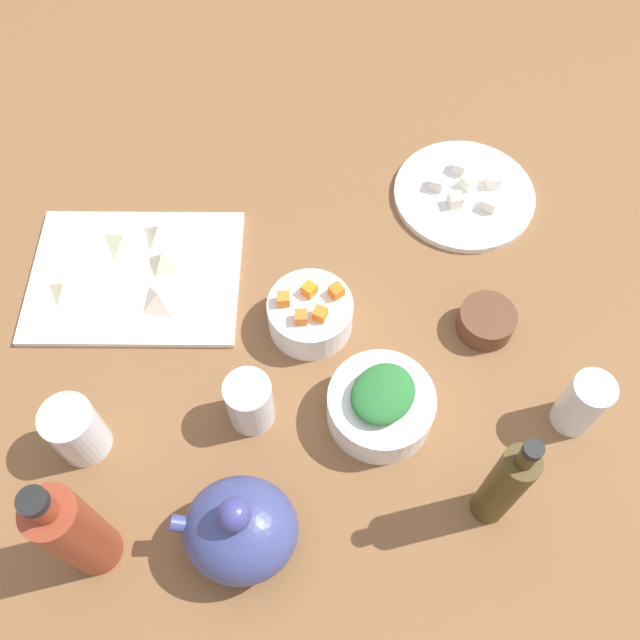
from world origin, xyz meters
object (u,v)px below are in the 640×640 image
(bowl_greens, at_px, (380,407))
(plate_tofu, at_px, (464,195))
(bowl_carrots, at_px, (310,315))
(cutting_board, at_px, (136,276))
(drinking_glass_1, at_px, (76,431))
(bottle_1, at_px, (504,485))
(drinking_glass_0, at_px, (583,404))
(bowl_small_side, at_px, (486,321))
(teapot, at_px, (240,529))
(drinking_glass_2, at_px, (250,402))
(bottle_0, at_px, (74,532))

(bowl_greens, bearing_deg, plate_tofu, -110.03)
(bowl_carrots, bearing_deg, cutting_board, -14.89)
(bowl_carrots, height_order, drinking_glass_1, drinking_glass_1)
(bottle_1, bearing_deg, drinking_glass_0, -134.63)
(bowl_small_side, distance_m, teapot, 0.47)
(bowl_carrots, bearing_deg, bowl_small_side, -179.23)
(bowl_carrots, bearing_deg, plate_tofu, -134.02)
(plate_tofu, relative_size, bottle_1, 1.02)
(drinking_glass_2, bearing_deg, drinking_glass_1, 12.55)
(bowl_small_side, bearing_deg, bottle_0, 33.63)
(teapot, bearing_deg, bowl_greens, -134.20)
(drinking_glass_1, bearing_deg, cutting_board, -94.48)
(drinking_glass_2, bearing_deg, teapot, 91.50)
(drinking_glass_0, bearing_deg, plate_tofu, -72.76)
(cutting_board, bearing_deg, bowl_small_side, 172.56)
(bowl_carrots, bearing_deg, bottle_0, 53.10)
(bottle_1, bearing_deg, plate_tofu, -90.49)
(bottle_1, bearing_deg, cutting_board, -33.21)
(plate_tofu, height_order, drinking_glass_2, drinking_glass_2)
(plate_tofu, height_order, bowl_greens, bowl_greens)
(drinking_glass_1, bearing_deg, bowl_greens, -171.97)
(drinking_glass_2, bearing_deg, bowl_greens, -177.81)
(drinking_glass_0, bearing_deg, bottle_0, 17.84)
(cutting_board, distance_m, bowl_greens, 0.44)
(plate_tofu, relative_size, teapot, 1.51)
(teapot, distance_m, drinking_glass_0, 0.48)
(bowl_carrots, height_order, bottle_1, bottle_1)
(bowl_greens, bearing_deg, cutting_board, -29.68)
(bowl_greens, height_order, bottle_0, bottle_0)
(bowl_greens, bearing_deg, bottle_1, 138.55)
(bottle_1, bearing_deg, bowl_greens, -41.45)
(bottle_1, height_order, drinking_glass_2, bottle_1)
(bowl_carrots, relative_size, bottle_1, 0.54)
(drinking_glass_1, bearing_deg, bowl_small_side, -160.09)
(drinking_glass_0, bearing_deg, cutting_board, -18.14)
(cutting_board, xyz_separation_m, drinking_glass_0, (-0.65, 0.21, 0.05))
(plate_tofu, xyz_separation_m, bowl_greens, (0.15, 0.40, 0.02))
(teapot, bearing_deg, plate_tofu, -118.89)
(bowl_carrots, distance_m, drinking_glass_0, 0.40)
(cutting_board, xyz_separation_m, bowl_greens, (-0.38, 0.22, 0.02))
(bowl_carrots, height_order, teapot, teapot)
(cutting_board, relative_size, bottle_1, 1.41)
(bottle_0, bearing_deg, plate_tofu, -130.15)
(bowl_carrots, height_order, bowl_small_side, bowl_carrots)
(cutting_board, distance_m, plate_tofu, 0.56)
(bottle_0, xyz_separation_m, drinking_glass_0, (-0.63, -0.20, -0.05))
(bottle_0, bearing_deg, cutting_board, -86.88)
(drinking_glass_0, bearing_deg, teapot, 22.43)
(bottle_0, relative_size, drinking_glass_1, 2.40)
(bowl_carrots, relative_size, teapot, 0.80)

